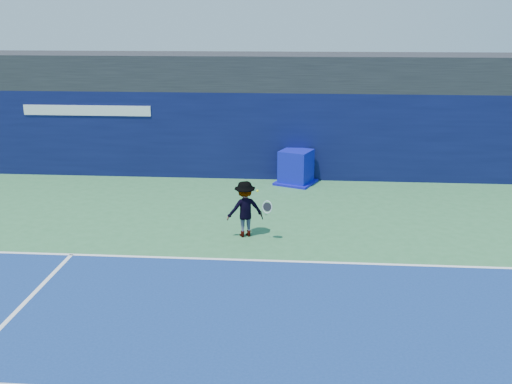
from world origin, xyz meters
TOP-DOWN VIEW (x-y plane):
  - ground at (0.00, 0.00)m, footprint 80.00×80.00m
  - baseline at (0.00, 3.00)m, footprint 24.00×0.10m
  - stadium_band at (0.00, 11.50)m, footprint 36.00×3.00m
  - back_wall_assembly at (-0.00, 10.50)m, footprint 36.00×1.03m
  - equipment_cart at (0.28, 9.59)m, footprint 1.57×1.57m
  - tennis_player at (-0.98, 4.57)m, footprint 1.26×0.84m
  - tennis_ball at (-0.77, 6.02)m, footprint 0.07×0.07m

SIDE VIEW (x-z plane):
  - ground at x=0.00m, z-range 0.00..0.00m
  - baseline at x=0.00m, z-range 0.01..0.01m
  - equipment_cart at x=0.28m, z-range -0.05..1.10m
  - tennis_player at x=-0.98m, z-range 0.00..1.46m
  - tennis_ball at x=-0.77m, z-range 0.75..0.82m
  - back_wall_assembly at x=0.00m, z-range 0.00..3.00m
  - stadium_band at x=0.00m, z-range 3.00..4.20m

